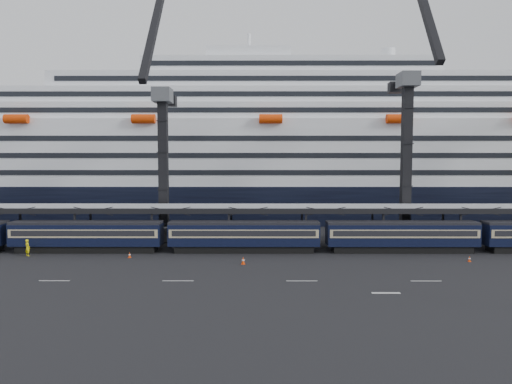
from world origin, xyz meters
TOP-DOWN VIEW (x-y plane):
  - ground at (0.00, 0.00)m, footprint 260.00×260.00m
  - lane_markings at (8.15, -5.23)m, footprint 111.00×4.27m
  - train at (-4.65, 10.00)m, footprint 133.05×3.00m
  - canopy at (0.00, 14.00)m, footprint 130.00×6.25m
  - cruise_ship at (-1.08, 45.99)m, footprint 214.09×28.84m
  - crane_dark_near at (-20.00, 18.59)m, footprint 4.50×17.75m
  - crane_dark_mid at (15.00, 17.59)m, footprint 4.50×18.24m
  - worker at (-34.37, 7.50)m, footprint 0.89×0.81m
  - traffic_cone_c at (-21.64, 6.50)m, footprint 0.35×0.35m
  - traffic_cone_d at (-7.91, 3.11)m, footprint 0.44×0.44m
  - traffic_cone_e at (18.14, 4.51)m, footprint 0.33×0.33m

SIDE VIEW (x-z plane):
  - ground at x=0.00m, z-range 0.00..0.00m
  - lane_markings at x=8.15m, z-range 0.00..0.02m
  - traffic_cone_e at x=18.14m, z-range 0.00..0.67m
  - traffic_cone_c at x=-21.64m, z-range 0.00..0.70m
  - traffic_cone_d at x=-7.91m, z-range -0.01..0.87m
  - worker at x=-34.37m, z-range 0.00..2.03m
  - train at x=-4.65m, z-range 0.18..4.23m
  - canopy at x=0.00m, z-range 2.49..8.01m
  - crane_dark_near at x=-20.00m, z-range -5.61..29.47m
  - cruise_ship at x=-1.08m, z-range -4.66..29.34m
  - crane_dark_mid at x=15.00m, z-range -6.46..33.18m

